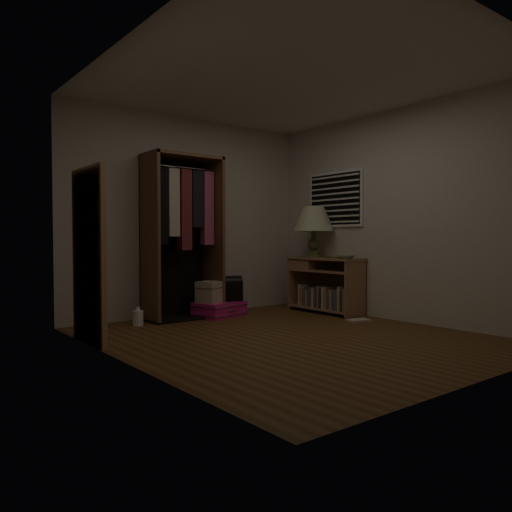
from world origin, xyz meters
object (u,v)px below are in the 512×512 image
train_case (213,291)px  black_bag (230,288)px  pink_suitcase (219,309)px  table_lamp (314,220)px  open_wardrobe (184,222)px  console_bookshelf (324,283)px  floor_mirror (89,255)px  white_jug (138,318)px

train_case → black_bag: size_ratio=1.36×
pink_suitcase → black_bag: size_ratio=2.07×
pink_suitcase → table_lamp: bearing=-29.3°
open_wardrobe → train_case: open_wardrobe is taller
open_wardrobe → table_lamp: bearing=-17.1°
console_bookshelf → pink_suitcase: 1.49m
open_wardrobe → train_case: 0.96m
floor_mirror → black_bag: size_ratio=4.87×
table_lamp → white_jug: bearing=171.5°
pink_suitcase → table_lamp: table_lamp is taller
console_bookshelf → pink_suitcase: bearing=156.8°
pink_suitcase → train_case: train_case is taller
train_case → white_jug: (-1.04, -0.01, -0.24)m
white_jug → pink_suitcase: bearing=-0.0°
open_wardrobe → table_lamp: size_ratio=2.90×
open_wardrobe → floor_mirror: size_ratio=1.21×
open_wardrobe → pink_suitcase: (0.42, -0.17, -1.12)m
console_bookshelf → table_lamp: bearing=89.4°
black_bag → white_jug: 1.31m
console_bookshelf → black_bag: (-1.19, 0.55, -0.04)m
pink_suitcase → train_case: bearing=158.4°
floor_mirror → pink_suitcase: floor_mirror is taller
white_jug → floor_mirror: bearing=-142.2°
train_case → table_lamp: bearing=-36.1°
console_bookshelf → table_lamp: 0.89m
black_bag → table_lamp: (1.19, -0.35, 0.91)m
table_lamp → white_jug: 2.76m
black_bag → table_lamp: table_lamp is taller
console_bookshelf → table_lamp: (0.00, 0.20, 0.87)m
open_wardrobe → train_case: (0.32, -0.16, -0.89)m
pink_suitcase → table_lamp: (1.34, -0.37, 1.17)m
floor_mirror → black_bag: floor_mirror is taller
floor_mirror → train_case: 1.98m
black_bag → table_lamp: 1.53m
console_bookshelf → white_jug: (-2.47, 0.57, -0.31)m
train_case → floor_mirror: bearing=177.5°
console_bookshelf → floor_mirror: (-3.24, -0.03, 0.45)m
floor_mirror → train_case: size_ratio=3.59×
console_bookshelf → floor_mirror: bearing=-179.5°
console_bookshelf → train_case: console_bookshelf is taller
console_bookshelf → train_case: bearing=157.7°
black_bag → floor_mirror: bearing=-146.9°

